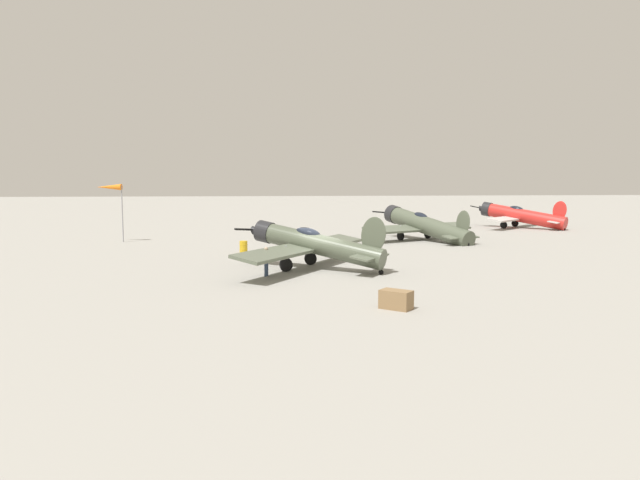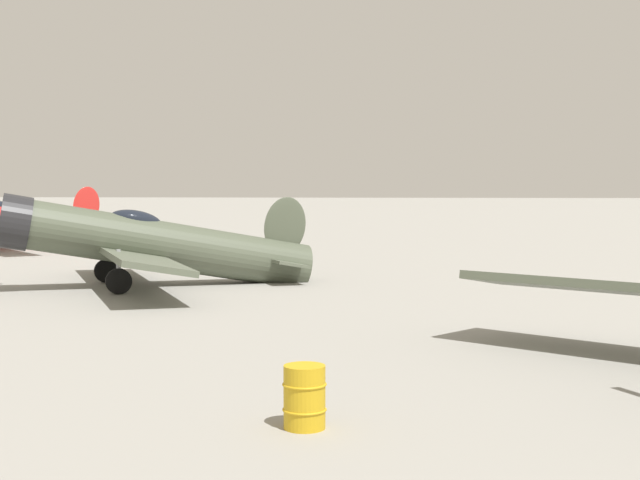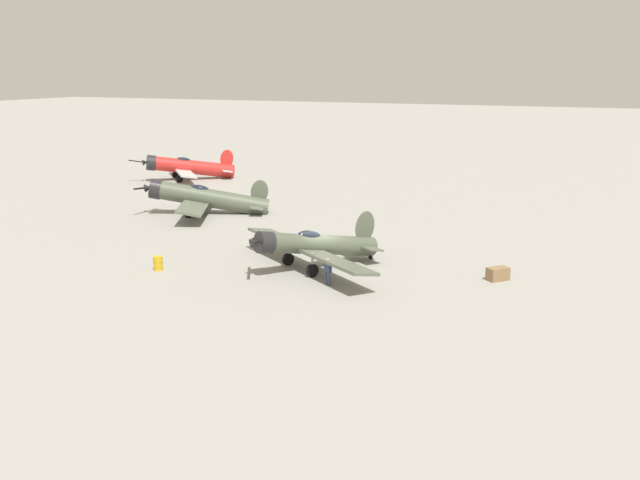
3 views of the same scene
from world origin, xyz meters
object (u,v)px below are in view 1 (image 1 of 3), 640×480
object	(u,v)px
ground_crew_mechanic	(266,259)
windsock_mast	(110,189)
fuel_drum	(244,247)
airplane_far_line	(520,216)
airplane_mid_apron	(424,225)
airplane_foreground	(313,244)
equipment_crate	(396,300)

from	to	relation	value
ground_crew_mechanic	windsock_mast	bearing A→B (deg)	-35.02
fuel_drum	airplane_far_line	bearing A→B (deg)	-149.22
airplane_far_line	windsock_mast	distance (m)	44.62
airplane_mid_apron	airplane_far_line	distance (m)	19.76
airplane_mid_apron	windsock_mast	world-z (taller)	windsock_mast
airplane_mid_apron	windsock_mast	distance (m)	28.21
airplane_far_line	ground_crew_mechanic	bearing A→B (deg)	93.05
airplane_foreground	ground_crew_mechanic	xyz separation A→B (m)	(2.89, 2.20, -0.55)
airplane_foreground	airplane_far_line	xyz separation A→B (m)	(-27.68, -27.74, -0.08)
equipment_crate	airplane_foreground	bearing A→B (deg)	-79.33
airplane_far_line	airplane_foreground	bearing A→B (deg)	93.71
airplane_mid_apron	equipment_crate	size ratio (longest dim) A/B	7.91
airplane_mid_apron	airplane_far_line	size ratio (longest dim) A/B	1.17
airplane_foreground	fuel_drum	distance (m)	9.78
airplane_foreground	equipment_crate	size ratio (longest dim) A/B	8.19
airplane_foreground	windsock_mast	xyz separation A→B (m)	(15.79, -18.18, 3.15)
airplane_foreground	ground_crew_mechanic	size ratio (longest dim) A/B	7.15
airplane_far_line	equipment_crate	xyz separation A→B (m)	(25.58, 38.85, -1.08)
airplane_foreground	ground_crew_mechanic	bearing A→B (deg)	72.45
airplane_foreground	airplane_mid_apron	world-z (taller)	airplane_foreground
fuel_drum	airplane_foreground	bearing A→B (deg)	115.36
equipment_crate	windsock_mast	bearing A→B (deg)	-58.59
windsock_mast	ground_crew_mechanic	bearing A→B (deg)	122.33
airplane_foreground	windsock_mast	world-z (taller)	windsock_mast
airplane_foreground	equipment_crate	xyz separation A→B (m)	(-2.09, 11.10, -1.15)
airplane_foreground	airplane_far_line	world-z (taller)	airplane_foreground
airplane_mid_apron	ground_crew_mechanic	world-z (taller)	airplane_mid_apron
airplane_mid_apron	fuel_drum	world-z (taller)	airplane_mid_apron
airplane_far_line	equipment_crate	world-z (taller)	airplane_far_line
airplane_foreground	airplane_far_line	bearing A→B (deg)	-99.79
airplane_foreground	airplane_far_line	size ratio (longest dim) A/B	1.21
airplane_foreground	fuel_drum	size ratio (longest dim) A/B	13.39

